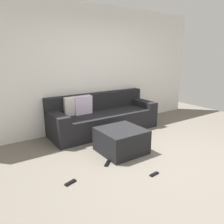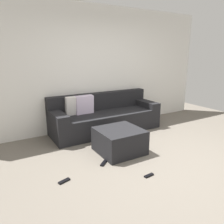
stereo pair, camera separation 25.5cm
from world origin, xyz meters
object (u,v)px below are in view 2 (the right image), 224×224
at_px(ottoman, 119,141).
at_px(remote_near_ottoman, 149,175).
at_px(remote_under_side_table, 64,181).
at_px(remote_by_storage_bin, 104,163).
at_px(couch_sectional, 104,117).

bearing_deg(ottoman, remote_near_ottoman, -94.37).
distance_m(remote_near_ottoman, remote_under_side_table, 1.20).
bearing_deg(ottoman, remote_by_storage_bin, -151.28).
bearing_deg(couch_sectional, remote_under_side_table, -133.67).
bearing_deg(remote_near_ottoman, remote_under_side_table, 151.10).
height_order(ottoman, remote_near_ottoman, ottoman).
bearing_deg(remote_under_side_table, remote_near_ottoman, -39.80).
xyz_separation_m(couch_sectional, remote_by_storage_bin, (-0.77, -1.38, -0.30)).
bearing_deg(couch_sectional, remote_near_ottoman, -100.68).
bearing_deg(remote_under_side_table, couch_sectional, 30.25).
height_order(ottoman, remote_by_storage_bin, ottoman).
relative_size(remote_near_ottoman, remote_under_side_table, 0.92).
height_order(couch_sectional, remote_under_side_table, couch_sectional).
relative_size(couch_sectional, remote_by_storage_bin, 12.45).
height_order(couch_sectional, ottoman, couch_sectional).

